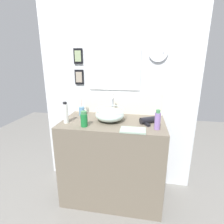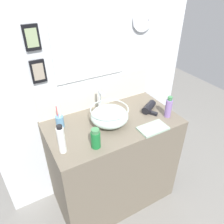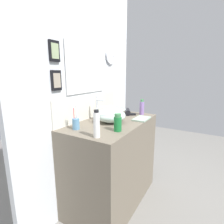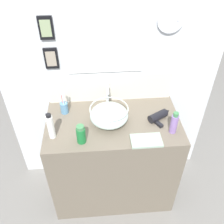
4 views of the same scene
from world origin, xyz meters
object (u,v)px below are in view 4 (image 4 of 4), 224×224
at_px(hair_drier, 159,116).
at_px(hand_towel, 146,140).
at_px(toothbrush_cup, 64,107).
at_px(soap_dispenser, 81,134).
at_px(lotion_bottle, 174,123).
at_px(glass_bowl_sink, 109,115).
at_px(spray_bottle, 51,126).
at_px(faucet, 108,95).

height_order(hair_drier, hand_towel, hair_drier).
xyz_separation_m(toothbrush_cup, soap_dispenser, (0.14, -0.34, 0.02)).
bearing_deg(soap_dispenser, lotion_bottle, 3.85).
bearing_deg(glass_bowl_sink, spray_bottle, -163.81).
relative_size(spray_bottle, soap_dispenser, 1.43).
relative_size(glass_bowl_sink, soap_dispenser, 1.97).
bearing_deg(faucet, glass_bowl_sink, -90.00).
height_order(hair_drier, spray_bottle, spray_bottle).
relative_size(toothbrush_cup, soap_dispenser, 1.38).
height_order(lotion_bottle, hand_towel, lotion_bottle).
xyz_separation_m(glass_bowl_sink, spray_bottle, (-0.43, -0.12, 0.03)).
distance_m(toothbrush_cup, soap_dispenser, 0.37).
bearing_deg(spray_bottle, hand_towel, -8.60).
distance_m(faucet, toothbrush_cup, 0.37).
bearing_deg(soap_dispenser, faucet, 59.05).
height_order(spray_bottle, hand_towel, spray_bottle).
xyz_separation_m(glass_bowl_sink, faucet, (0.00, 0.17, 0.07)).
bearing_deg(hair_drier, lotion_bottle, -65.90).
height_order(faucet, soap_dispenser, faucet).
bearing_deg(spray_bottle, soap_dispenser, -17.19).
bearing_deg(spray_bottle, hair_drier, 9.02).
relative_size(glass_bowl_sink, faucet, 1.18).
bearing_deg(hand_towel, spray_bottle, 171.40).
relative_size(faucet, spray_bottle, 1.17).
bearing_deg(lotion_bottle, spray_bottle, 178.71).
bearing_deg(hand_towel, hair_drier, 57.85).
distance_m(glass_bowl_sink, toothbrush_cup, 0.39).
bearing_deg(faucet, hair_drier, -21.55).
relative_size(glass_bowl_sink, lotion_bottle, 1.61).
bearing_deg(spray_bottle, toothbrush_cup, 75.23).
relative_size(soap_dispenser, hand_towel, 0.67).
height_order(toothbrush_cup, lotion_bottle, toothbrush_cup).
xyz_separation_m(hair_drier, lotion_bottle, (0.07, -0.15, 0.05)).
xyz_separation_m(glass_bowl_sink, hair_drier, (0.40, 0.01, -0.04)).
distance_m(glass_bowl_sink, soap_dispenser, 0.29).
height_order(glass_bowl_sink, hair_drier, glass_bowl_sink).
xyz_separation_m(glass_bowl_sink, hand_towel, (0.25, -0.23, -0.06)).
bearing_deg(hair_drier, faucet, 158.45).
relative_size(glass_bowl_sink, spray_bottle, 1.38).
bearing_deg(hand_towel, toothbrush_cup, 148.27).
xyz_separation_m(faucet, soap_dispenser, (-0.21, -0.36, -0.07)).
bearing_deg(hair_drier, glass_bowl_sink, -178.95).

